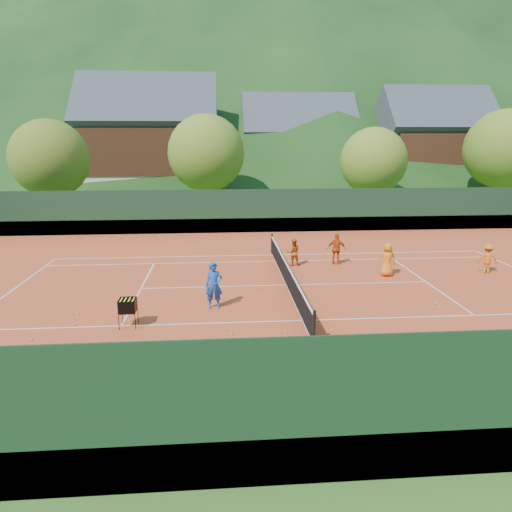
{
  "coord_description": "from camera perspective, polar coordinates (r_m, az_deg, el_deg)",
  "views": [
    {
      "loc": [
        -2.86,
        -19.19,
        6.32
      ],
      "look_at": [
        -1.37,
        0.0,
        1.38
      ],
      "focal_mm": 32.0,
      "sensor_mm": 36.0,
      "label": 1
    }
  ],
  "objects": [
    {
      "name": "tree_d",
      "position": [
        46.42,
        28.6,
        11.69
      ],
      "size": [
        6.8,
        6.8,
        8.93
      ],
      "color": "#3C2618",
      "rests_on": "ground"
    },
    {
      "name": "tennis_ball_13",
      "position": [
        15.22,
        5.27,
        -9.99
      ],
      "size": [
        0.07,
        0.07,
        0.07
      ],
      "primitive_type": "sphere",
      "color": "#ADD723",
      "rests_on": "clay_court"
    },
    {
      "name": "tennis_ball_6",
      "position": [
        14.71,
        17.53,
        -11.54
      ],
      "size": [
        0.07,
        0.07,
        0.07
      ],
      "primitive_type": "sphere",
      "color": "#ADD723",
      "rests_on": "clay_court"
    },
    {
      "name": "tennis_ball_17",
      "position": [
        14.89,
        -28.15,
        -12.32
      ],
      "size": [
        0.07,
        0.07,
        0.07
      ],
      "primitive_type": "sphere",
      "color": "#ADD723",
      "rests_on": "clay_court"
    },
    {
      "name": "student_d",
      "position": [
        24.64,
        26.95,
        -0.28
      ],
      "size": [
        1.06,
        0.8,
        1.46
      ],
      "primitive_type": "imported",
      "rotation": [
        0.0,
        0.0,
        2.84
      ],
      "color": "orange",
      "rests_on": "clay_court"
    },
    {
      "name": "tennis_ball_15",
      "position": [
        16.63,
        -26.26,
        -9.33
      ],
      "size": [
        0.07,
        0.07,
        0.07
      ],
      "primitive_type": "sphere",
      "color": "#ADD723",
      "rests_on": "clay_court"
    },
    {
      "name": "ground",
      "position": [
        20.4,
        3.86,
        -3.69
      ],
      "size": [
        400.0,
        400.0,
        0.0
      ],
      "primitive_type": "plane",
      "color": "#2E571B",
      "rests_on": "ground"
    },
    {
      "name": "tennis_net",
      "position": [
        20.25,
        3.88,
        -2.29
      ],
      "size": [
        0.1,
        12.07,
        1.1
      ],
      "color": "black",
      "rests_on": "clay_court"
    },
    {
      "name": "tennis_ball_23",
      "position": [
        15.37,
        -3.05,
        -9.7
      ],
      "size": [
        0.07,
        0.07,
        0.07
      ],
      "primitive_type": "sphere",
      "color": "#ADD723",
      "rests_on": "clay_court"
    },
    {
      "name": "chalet_mid",
      "position": [
        53.94,
        5.15,
        12.91
      ],
      "size": [
        12.65,
        8.82,
        11.45
      ],
      "color": "beige",
      "rests_on": "ground"
    },
    {
      "name": "chalet_right",
      "position": [
        54.25,
        20.99,
        12.33
      ],
      "size": [
        11.5,
        8.82,
        11.91
      ],
      "color": "beige",
      "rests_on": "ground"
    },
    {
      "name": "student_c",
      "position": [
        22.37,
        16.09,
        -0.41
      ],
      "size": [
        0.83,
        0.58,
        1.61
      ],
      "primitive_type": "imported",
      "rotation": [
        0.0,
        0.0,
        3.06
      ],
      "color": "orange",
      "rests_on": "clay_court"
    },
    {
      "name": "tree_a",
      "position": [
        39.47,
        -24.35,
        11.03
      ],
      "size": [
        6.0,
        6.0,
        7.88
      ],
      "color": "#422A1A",
      "rests_on": "ground"
    },
    {
      "name": "tennis_ball_1",
      "position": [
        13.38,
        4.68,
        -13.59
      ],
      "size": [
        0.07,
        0.07,
        0.07
      ],
      "primitive_type": "sphere",
      "color": "#ADD723",
      "rests_on": "clay_court"
    },
    {
      "name": "tree_b",
      "position": [
        39.22,
        -6.25,
        12.65
      ],
      "size": [
        6.4,
        6.4,
        8.4
      ],
      "color": "#3D2718",
      "rests_on": "ground"
    },
    {
      "name": "tennis_ball_16",
      "position": [
        19.0,
        21.97,
        -5.96
      ],
      "size": [
        0.07,
        0.07,
        0.07
      ],
      "primitive_type": "sphere",
      "color": "#ADD723",
      "rests_on": "clay_court"
    },
    {
      "name": "tennis_ball_19",
      "position": [
        13.91,
        -12.18,
        -12.74
      ],
      "size": [
        0.07,
        0.07,
        0.07
      ],
      "primitive_type": "sphere",
      "color": "#ADD723",
      "rests_on": "clay_court"
    },
    {
      "name": "tennis_ball_7",
      "position": [
        14.69,
        -19.8,
        -11.77
      ],
      "size": [
        0.07,
        0.07,
        0.07
      ],
      "primitive_type": "sphere",
      "color": "#ADD723",
      "rests_on": "clay_court"
    },
    {
      "name": "tennis_ball_21",
      "position": [
        14.63,
        6.07,
        -11.05
      ],
      "size": [
        0.07,
        0.07,
        0.07
      ],
      "primitive_type": "sphere",
      "color": "#ADD723",
      "rests_on": "clay_court"
    },
    {
      "name": "coach",
      "position": [
        17.43,
        -5.28,
        -3.69
      ],
      "size": [
        0.68,
        0.47,
        1.82
      ],
      "primitive_type": "imported",
      "rotation": [
        0.0,
        0.0,
        0.05
      ],
      "color": "#1945A5",
      "rests_on": "clay_court"
    },
    {
      "name": "student_b",
      "position": [
        23.87,
        10.03,
        0.87
      ],
      "size": [
        1.02,
        0.62,
        1.63
      ],
      "primitive_type": "imported",
      "rotation": [
        0.0,
        0.0,
        2.89
      ],
      "color": "#D24812",
      "rests_on": "clay_court"
    },
    {
      "name": "tennis_ball_20",
      "position": [
        16.34,
        7.39,
        -8.29
      ],
      "size": [
        0.07,
        0.07,
        0.07
      ],
      "primitive_type": "sphere",
      "color": "#ADD723",
      "rests_on": "clay_court"
    },
    {
      "name": "tennis_ball_5",
      "position": [
        13.01,
        -20.7,
        -15.43
      ],
      "size": [
        0.07,
        0.07,
        0.07
      ],
      "primitive_type": "sphere",
      "color": "#ADD723",
      "rests_on": "clay_court"
    },
    {
      "name": "tree_c",
      "position": [
        40.34,
        14.46,
        11.41
      ],
      "size": [
        5.6,
        5.6,
        7.35
      ],
      "color": "#3F2819",
      "rests_on": "ground"
    },
    {
      "name": "tennis_ball_24",
      "position": [
        16.95,
        -15.52,
        -7.86
      ],
      "size": [
        0.07,
        0.07,
        0.07
      ],
      "primitive_type": "sphere",
      "color": "#ADD723",
      "rests_on": "clay_court"
    },
    {
      "name": "court_lines",
      "position": [
        20.4,
        3.86,
        -3.63
      ],
      "size": [
        23.83,
        11.03,
        0.0
      ],
      "color": "white",
      "rests_on": "clay_court"
    },
    {
      "name": "ball_hopper",
      "position": [
        16.34,
        -15.75,
        -6.05
      ],
      "size": [
        0.57,
        0.57,
        1.0
      ],
      "color": "black",
      "rests_on": "clay_court"
    },
    {
      "name": "tennis_ball_0",
      "position": [
        14.37,
        -26.71,
        -13.12
      ],
      "size": [
        0.07,
        0.07,
        0.07
      ],
      "primitive_type": "sphere",
      "color": "#ADD723",
      "rests_on": "clay_court"
    },
    {
      "name": "tennis_ball_22",
      "position": [
        15.58,
        3.81,
        -9.36
      ],
      "size": [
        0.07,
        0.07,
        0.07
      ],
      "primitive_type": "sphere",
      "color": "#ADD723",
      "rests_on": "clay_court"
    },
    {
      "name": "clay_court",
      "position": [
        20.4,
        3.86,
        -3.67
      ],
      "size": [
        40.0,
        24.0,
        0.02
      ],
      "primitive_type": "cube",
      "color": "#C1411F",
      "rests_on": "ground"
    },
    {
      "name": "tennis_ball_18",
      "position": [
        18.29,
        -21.29,
        -6.68
      ],
      "size": [
        0.07,
        0.07,
        0.07
      ],
      "primitive_type": "sphere",
      "color": "#ADD723",
      "rests_on": "clay_court"
    },
    {
      "name": "student_a",
      "position": [
        23.38,
        4.71,
        0.47
      ],
      "size": [
        0.69,
        0.54,
        1.39
      ],
      "primitive_type": "imported",
      "rotation": [
        0.0,
        0.0,
        3.16
      ],
      "color": "#CA5511",
      "rests_on": "clay_court"
    },
    {
      "name": "tennis_ball_4",
      "position": [
        18.69,
        7.06,
        -5.31
      ],
      "size": [
        0.07,
        0.07,
        0.07
      ],
      "primitive_type": "sphere",
      "color": "#ADD723",
      "rests_on": "clay_court"
    },
    {
      "name": "perimeter_fence",
      "position": [
        20.05,
        3.92,
        -0.25
      ],
      "size": [
        40.4,
        24.24,
        3.0
      ],
      "color": "black",
      "rests_on": "clay_court"
    },
    {
      "name": "tennis_ball_12",
      "position": [
        13.39,
        -25.54,
        -15.05
      ],
      "size": [
        0.07,
        0.07,
        0.07
      ],
      "primitive_type": "sphere",
      "color": "#ADD723",
      "rests_on": "clay_court"
    },
    {
      "name": "tennis_ball_25",
      "position": [
        18.99,
        0.8,
        -4.88
      ],
      "size": [
        0.07,
        0.07,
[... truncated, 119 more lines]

